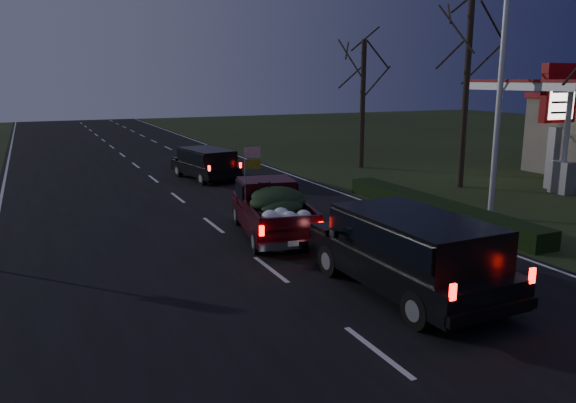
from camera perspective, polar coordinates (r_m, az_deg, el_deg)
name	(u,v)px	position (r m, az deg, el deg)	size (l,w,h in m)	color
ground	(271,270)	(14.81, -1.78, -6.96)	(120.00, 120.00, 0.00)	black
road_asphalt	(271,270)	(14.81, -1.78, -6.92)	(14.00, 120.00, 0.02)	black
hedge_row	(435,208)	(21.17, 14.71, -0.61)	(1.00, 10.00, 0.60)	black
light_pole	(502,61)	(21.09, 20.93, 13.14)	(0.50, 0.90, 9.16)	silver
gas_price_pylon	(558,105)	(27.93, 25.75, 8.82)	(2.00, 0.41, 5.57)	gray
gas_canopy	(571,91)	(30.10, 26.85, 10.00)	(7.10, 6.10, 4.88)	silver
bare_tree_mid	(469,45)	(26.81, 17.91, 14.87)	(3.60, 3.60, 8.50)	black
bare_tree_far	(363,73)	(31.77, 7.67, 12.83)	(3.60, 3.60, 7.00)	black
pickup_truck	(272,206)	(17.73, -1.64, -0.50)	(2.71, 5.12, 2.55)	#32060D
lead_suv	(206,161)	(28.07, -8.35, 4.12)	(2.49, 4.59, 1.25)	black
rear_suv	(411,246)	(13.12, 12.35, -4.46)	(2.55, 5.40, 1.54)	black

